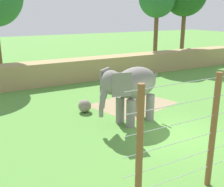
% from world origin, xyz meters
% --- Properties ---
extents(ground_plane, '(120.00, 120.00, 0.00)m').
position_xyz_m(ground_plane, '(0.00, 0.00, 0.00)').
color(ground_plane, '#518938').
extents(dirt_patch, '(5.41, 4.81, 0.01)m').
position_xyz_m(dirt_patch, '(0.68, 4.76, 0.00)').
color(dirt_patch, '#937F5B').
rests_on(dirt_patch, ground).
extents(embankment_wall, '(36.00, 1.80, 1.78)m').
position_xyz_m(embankment_wall, '(0.00, 12.26, 0.89)').
color(embankment_wall, tan).
rests_on(embankment_wall, ground).
extents(elephant, '(3.91, 2.00, 2.93)m').
position_xyz_m(elephant, '(-1.06, 2.30, 1.94)').
color(elephant, gray).
rests_on(elephant, ground).
extents(enrichment_ball, '(0.74, 0.74, 0.74)m').
position_xyz_m(enrichment_ball, '(-2.50, 4.91, 0.37)').
color(enrichment_ball, gray).
rests_on(enrichment_ball, ground).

